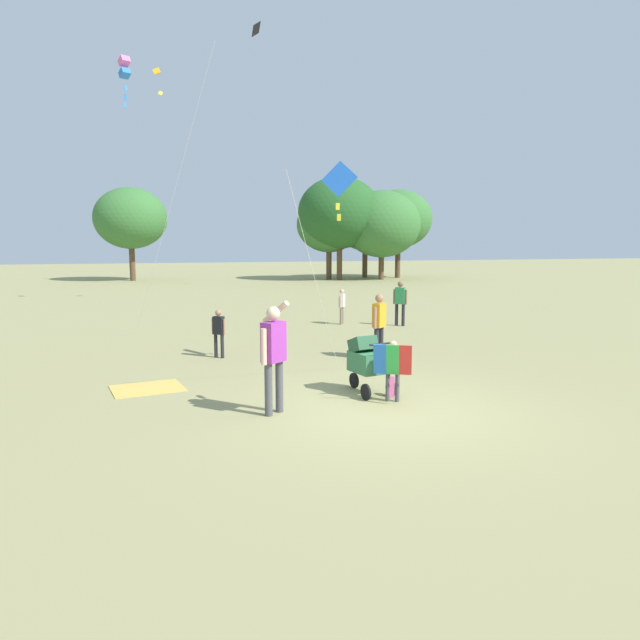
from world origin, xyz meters
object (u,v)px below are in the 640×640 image
(kite_orange_delta, at_px, (126,71))
(person_kid_running, at_px, (379,321))
(person_adult_flyer, at_px, (273,350))
(kite_adult_black, at_px, (338,186))
(stroller, at_px, (366,359))
(person_couple_left, at_px, (219,330))
(child_with_butterfly_kite, at_px, (393,365))
(person_red_shirt, at_px, (400,300))
(person_sitting_far, at_px, (342,303))
(picnic_blanket, at_px, (147,388))

(kite_orange_delta, xyz_separation_m, person_kid_running, (5.51, -5.03, -6.35))
(person_adult_flyer, distance_m, kite_orange_delta, 10.93)
(kite_adult_black, bearing_deg, kite_orange_delta, 126.04)
(person_kid_running, bearing_deg, kite_orange_delta, 137.61)
(kite_adult_black, xyz_separation_m, kite_orange_delta, (-4.28, 5.88, 3.46))
(stroller, distance_m, person_couple_left, 4.42)
(child_with_butterfly_kite, relative_size, stroller, 0.92)
(person_red_shirt, bearing_deg, child_with_butterfly_kite, -113.01)
(child_with_butterfly_kite, bearing_deg, person_sitting_far, 78.70)
(stroller, height_order, person_kid_running, person_kid_running)
(kite_adult_black, xyz_separation_m, person_kid_running, (1.23, 0.85, -2.89))
(picnic_blanket, bearing_deg, person_red_shirt, 39.61)
(kite_adult_black, distance_m, picnic_blanket, 5.39)
(stroller, bearing_deg, person_kid_running, 65.58)
(person_kid_running, bearing_deg, stroller, -114.42)
(person_red_shirt, bearing_deg, person_couple_left, -148.45)
(person_adult_flyer, xyz_separation_m, person_red_shirt, (5.49, 8.29, -0.19))
(person_couple_left, bearing_deg, picnic_blanket, -121.06)
(person_adult_flyer, height_order, kite_orange_delta, kite_orange_delta)
(person_sitting_far, bearing_deg, stroller, -103.77)
(stroller, xyz_separation_m, picnic_blanket, (-3.77, 1.28, -0.60))
(person_kid_running, bearing_deg, child_with_butterfly_kite, -106.55)
(kite_orange_delta, bearing_deg, person_adult_flyer, -74.26)
(kite_adult_black, bearing_deg, picnic_blanket, -170.11)
(kite_adult_black, height_order, picnic_blanket, kite_adult_black)
(kite_orange_delta, relative_size, picnic_blanket, 6.11)
(kite_adult_black, distance_m, person_couple_left, 4.28)
(person_couple_left, height_order, person_kid_running, person_kid_running)
(person_sitting_far, bearing_deg, kite_adult_black, -107.48)
(picnic_blanket, bearing_deg, kite_adult_black, 9.89)
(person_couple_left, relative_size, person_kid_running, 0.75)
(stroller, distance_m, person_red_shirt, 8.32)
(person_sitting_far, distance_m, person_couple_left, 6.15)
(person_couple_left, bearing_deg, person_kid_running, -16.07)
(person_red_shirt, bearing_deg, person_sitting_far, 155.04)
(stroller, bearing_deg, person_red_shirt, 63.67)
(kite_adult_black, bearing_deg, stroller, -91.07)
(stroller, height_order, kite_orange_delta, kite_orange_delta)
(stroller, distance_m, person_kid_running, 3.08)
(person_red_shirt, distance_m, person_couple_left, 6.97)
(person_sitting_far, bearing_deg, person_adult_flyer, -112.87)
(person_adult_flyer, height_order, stroller, person_adult_flyer)
(kite_adult_black, bearing_deg, person_adult_flyer, -123.57)
(stroller, bearing_deg, person_sitting_far, 76.23)
(picnic_blanket, bearing_deg, child_with_butterfly_kite, -25.92)
(person_adult_flyer, relative_size, kite_orange_delta, 0.23)
(child_with_butterfly_kite, relative_size, person_sitting_far, 0.91)
(kite_orange_delta, bearing_deg, person_sitting_far, 3.69)
(kite_orange_delta, distance_m, person_red_shirt, 10.20)
(person_couple_left, bearing_deg, person_red_shirt, 31.55)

